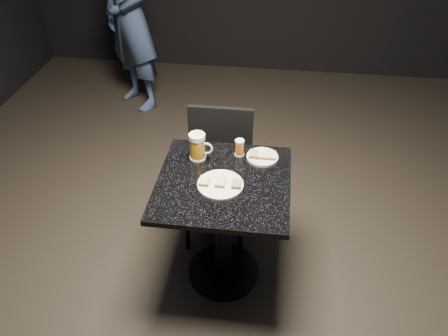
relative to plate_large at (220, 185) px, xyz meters
The scene contains 10 objects.
floor 0.76m from the plate_large, 75.34° to the left, with size 6.00×6.00×0.00m, color black.
plate_large is the anchor object (origin of this frame).
plate_small 0.34m from the plate_large, 53.26° to the left, with size 0.18×0.18×0.01m, color white.
patron 2.36m from the plate_large, 117.93° to the left, with size 0.64×0.42×1.74m, color navy.
table 0.25m from the plate_large, 75.34° to the left, with size 0.70×0.70×0.75m.
beer_mug 0.28m from the plate_large, 124.98° to the left, with size 0.13×0.09×0.16m.
beer_tumbler 0.30m from the plate_large, 76.28° to the left, with size 0.06×0.06×0.10m.
chair 0.54m from the plate_large, 99.68° to the left, with size 0.41×0.41×0.87m.
canapes_on_plate_large 0.02m from the plate_large, 104.04° to the right, with size 0.22×0.07×0.02m.
canapes_on_plate_small 0.34m from the plate_large, 53.26° to the left, with size 0.15×0.07×0.02m.
Camera 1 is at (0.23, -1.75, 2.21)m, focal length 35.00 mm.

